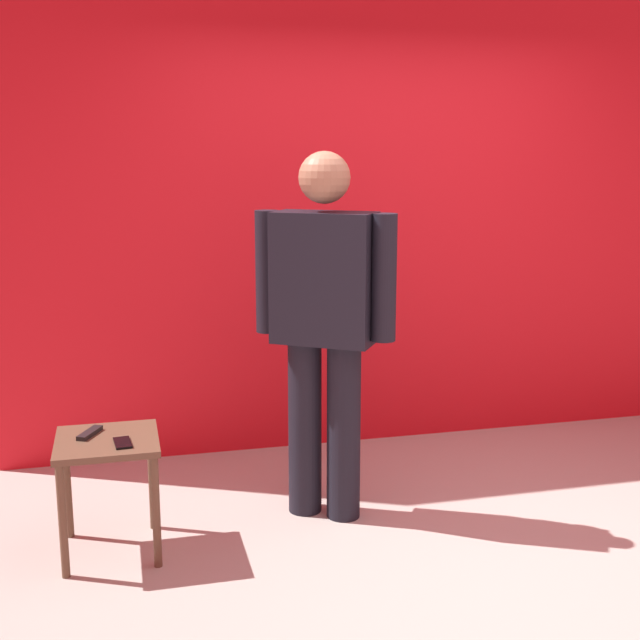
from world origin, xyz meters
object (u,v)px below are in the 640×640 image
(cell_phone, at_px, (123,443))
(standing_person, at_px, (324,318))
(tv_remote, at_px, (90,433))
(side_table, at_px, (108,459))

(cell_phone, bearing_deg, standing_person, 8.50)
(tv_remote, bearing_deg, side_table, -14.21)
(standing_person, height_order, cell_phone, standing_person)
(side_table, distance_m, cell_phone, 0.15)
(standing_person, relative_size, cell_phone, 12.52)
(cell_phone, relative_size, tv_remote, 0.85)
(cell_phone, height_order, tv_remote, tv_remote)
(standing_person, bearing_deg, tv_remote, -175.05)
(cell_phone, bearing_deg, side_table, 121.99)
(side_table, relative_size, tv_remote, 3.20)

